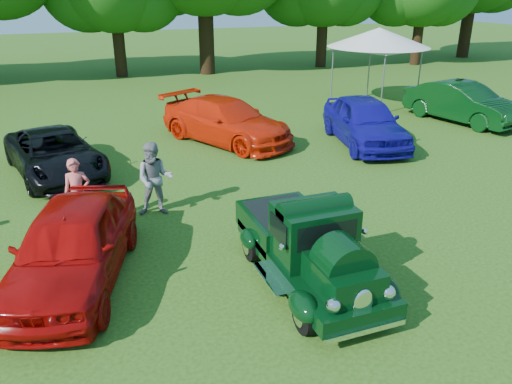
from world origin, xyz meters
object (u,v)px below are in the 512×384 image
object	(u,v)px
back_car_green	(463,103)
spectator_pink	(78,193)
back_car_black	(55,154)
red_convertible	(72,245)
spectator_grey	(155,179)
hero_pickup	(308,247)
back_car_blue	(365,121)
back_car_orange	(226,121)
canopy_tent	(379,38)

from	to	relation	value
back_car_green	spectator_pink	distance (m)	16.05
back_car_green	back_car_black	bearing A→B (deg)	170.49
red_convertible	spectator_grey	distance (m)	3.23
hero_pickup	back_car_black	distance (m)	9.10
back_car_blue	red_convertible	bearing A→B (deg)	-137.65
back_car_black	spectator_pink	distance (m)	3.95
back_car_black	back_car_green	size ratio (longest dim) A/B	0.98
back_car_black	back_car_blue	size ratio (longest dim) A/B	0.97
hero_pickup	back_car_blue	xyz separation A→B (m)	(5.87, 7.39, 0.13)
back_car_orange	canopy_tent	world-z (taller)	canopy_tent
hero_pickup	red_convertible	world-z (taller)	hero_pickup
back_car_orange	back_car_blue	world-z (taller)	back_car_blue
back_car_black	back_car_blue	bearing A→B (deg)	-16.16
red_convertible	canopy_tent	bearing A→B (deg)	56.52
back_car_black	spectator_grey	bearing A→B (deg)	-72.28
hero_pickup	canopy_tent	distance (m)	16.41
hero_pickup	spectator_pink	bearing A→B (deg)	134.57
back_car_blue	spectator_pink	bearing A→B (deg)	-148.94
red_convertible	canopy_tent	size ratio (longest dim) A/B	0.76
back_car_black	canopy_tent	world-z (taller)	canopy_tent
hero_pickup	spectator_grey	size ratio (longest dim) A/B	2.27
hero_pickup	spectator_pink	world-z (taller)	spectator_pink
back_car_black	back_car_green	world-z (taller)	back_car_green
red_convertible	back_car_blue	world-z (taller)	back_car_blue
back_car_black	canopy_tent	xyz separation A→B (m)	(14.34, 4.97, 2.40)
back_car_black	back_car_blue	xyz separation A→B (m)	(10.34, -0.54, 0.18)
hero_pickup	back_car_black	size ratio (longest dim) A/B	0.88
hero_pickup	spectator_grey	xyz separation A→B (m)	(-2.15, 4.06, 0.21)
hero_pickup	canopy_tent	bearing A→B (deg)	52.59
back_car_orange	spectator_pink	distance (m)	7.56
back_car_black	back_car_orange	size ratio (longest dim) A/B	0.89
back_car_blue	canopy_tent	bearing A→B (deg)	66.21
hero_pickup	red_convertible	distance (m)	4.44
back_car_blue	spectator_pink	distance (m)	10.40
back_car_green	hero_pickup	bearing A→B (deg)	-154.92
red_convertible	spectator_grey	size ratio (longest dim) A/B	2.48
back_car_blue	spectator_grey	distance (m)	8.69
red_convertible	hero_pickup	bearing A→B (deg)	-2.78
spectator_grey	canopy_tent	bearing A→B (deg)	50.27
back_car_orange	hero_pickup	bearing A→B (deg)	-125.74
back_car_orange	back_car_blue	distance (m)	4.95
canopy_tent	back_car_green	bearing A→B (deg)	-70.02
hero_pickup	back_car_orange	size ratio (longest dim) A/B	0.78
spectator_grey	canopy_tent	distance (m)	15.08
back_car_orange	canopy_tent	size ratio (longest dim) A/B	0.89
spectator_grey	canopy_tent	xyz separation A→B (m)	(12.02, 8.84, 2.14)
red_convertible	back_car_orange	xyz separation A→B (m)	(5.52, 7.85, 0.00)
back_car_blue	spectator_grey	bearing A→B (deg)	-145.36
spectator_pink	canopy_tent	distance (m)	16.59
spectator_grey	canopy_tent	size ratio (longest dim) A/B	0.31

